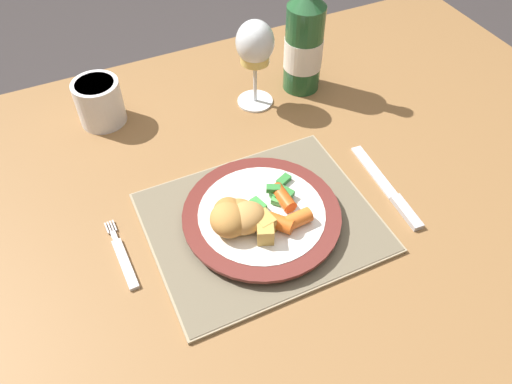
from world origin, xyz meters
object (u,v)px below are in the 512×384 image
Objects in this scene: fork at (123,258)px; wine_glass at (255,47)px; bottle at (304,42)px; dining_table at (246,229)px; dinner_plate at (260,217)px; drinking_cup at (99,101)px; table_knife at (391,193)px.

wine_glass is at bearing 37.65° from fork.
bottle is at bearing 4.32° from wine_glass.
dining_table is 0.12m from dinner_plate.
bottle is at bearing 31.11° from fork.
dinner_plate reaches higher than fork.
dining_table is 10.79× the size of fork.
drinking_cup is (-0.28, 0.07, -0.08)m from wine_glass.
table_knife is 2.35× the size of drinking_cup.
bottle reaches higher than wine_glass.
table_knife is 0.35m from wine_glass.
bottle is (0.22, 0.29, 0.08)m from dinner_plate.
dinner_plate reaches higher than table_knife.
drinking_cup is at bearing 170.90° from bottle.
dinner_plate is at bearing -92.47° from dining_table.
wine_glass is 0.11m from bottle.
dinner_plate is (-0.00, -0.06, 0.10)m from dining_table.
fork is at bearing -98.78° from drinking_cup.
bottle reaches higher than fork.
wine_glass reaches higher than dining_table.
bottle reaches higher than dining_table.
fork is 0.78× the size of wine_glass.
dining_table is at bearing 87.53° from dinner_plate.
wine_glass reaches higher than dinner_plate.
wine_glass is (0.12, 0.28, 0.10)m from dinner_plate.
table_knife is 1.16× the size of wine_glass.
dinner_plate is 0.93× the size of bottle.
dinner_plate is 0.21m from fork.
wine_glass is at bearing 66.53° from dinner_plate.
bottle is at bearing 45.43° from dining_table.
wine_glass is 2.03× the size of drinking_cup.
bottle reaches higher than table_knife.
drinking_cup is at bearing 81.22° from fork.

